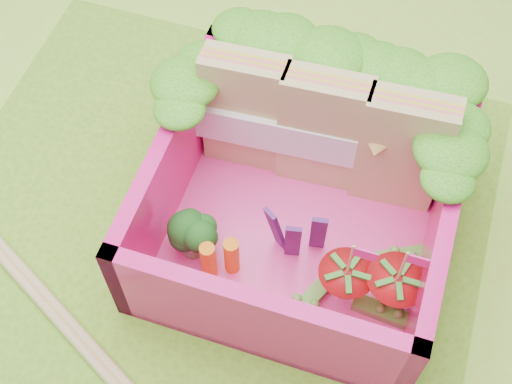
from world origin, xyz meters
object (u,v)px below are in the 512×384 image
Objects in this scene: bento_box at (301,202)px; strawberry_right at (393,291)px; sandwich_stack at (323,131)px; strawberry_left at (344,284)px; broccoli at (191,231)px.

bento_box and strawberry_right have the same top height.
strawberry_right is (0.49, -0.58, -0.20)m from sandwich_stack.
strawberry_left is at bearing -45.24° from bento_box.
sandwich_stack reaches higher than strawberry_right.
broccoli is 0.62× the size of strawberry_right.
bento_box is 2.69× the size of strawberry_left.
strawberry_right is at bearing 0.46° from broccoli.
sandwich_stack is 0.79m from strawberry_right.
sandwich_stack is at bearing 53.65° from broccoli.
bento_box reaches higher than strawberry_left.
sandwich_stack is at bearing 129.69° from strawberry_right.
broccoli is 0.64× the size of strawberry_left.
sandwich_stack is 0.75m from broccoli.
sandwich_stack reaches higher than bento_box.
strawberry_right is (0.21, 0.03, 0.01)m from strawberry_left.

